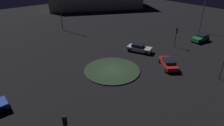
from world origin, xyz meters
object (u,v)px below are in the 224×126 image
streetlamp_north (204,9)px  traffic_light_northeast (224,59)px  car_red (168,63)px  streetlamp_west (60,5)px  traffic_light_north (176,34)px  car_silver (139,48)px  car_green (201,38)px

streetlamp_north → traffic_light_northeast: bearing=-54.5°
car_red → streetlamp_west: 28.28m
traffic_light_north → streetlamp_north: size_ratio=0.46×
streetlamp_west → streetlamp_north: bearing=47.8°
traffic_light_north → traffic_light_northeast: bearing=66.6°
streetlamp_north → streetlamp_west: streetlamp_west is taller
traffic_light_northeast → streetlamp_west: 34.86m
streetlamp_west → car_red: bearing=8.1°
car_silver → traffic_light_northeast: bearing=-17.0°
car_green → traffic_light_north: (-1.58, -6.86, 1.91)m
car_green → streetlamp_north: 7.89m
car_silver → streetlamp_north: size_ratio=0.58×
car_silver → streetlamp_west: streetlamp_west is taller
car_red → car_silver: bearing=-151.7°
traffic_light_northeast → streetlamp_north: 21.52m
streetlamp_north → car_silver: bearing=-93.4°
car_green → streetlamp_west: streetlamp_west is taller
car_green → traffic_light_north: traffic_light_north is taller
car_silver → car_green: (4.38, 13.70, -0.03)m
traffic_light_north → streetlamp_north: 12.71m
car_green → traffic_light_northeast: 15.26m
car_red → streetlamp_north: streetlamp_north is taller
car_red → car_green: size_ratio=1.10×
car_red → car_silver: size_ratio=0.97×
traffic_light_north → traffic_light_northeast: traffic_light_northeast is taller
traffic_light_northeast → streetlamp_west: bearing=-30.5°
car_green → traffic_light_north: bearing=-7.9°
car_red → car_green: 14.77m
traffic_light_north → streetlamp_west: bearing=-61.5°
car_red → car_silver: (-6.95, 0.85, 0.05)m
car_silver → traffic_light_north: 7.63m
car_silver → streetlamp_west: (-20.57, -4.78, 5.11)m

